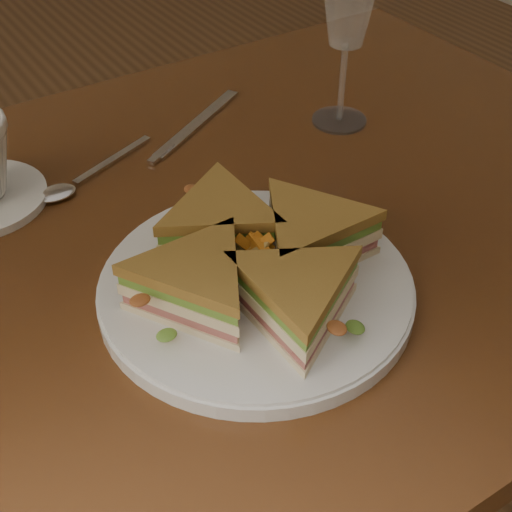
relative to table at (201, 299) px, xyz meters
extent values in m
cube|color=#3A1E0D|center=(0.00, 0.00, 0.08)|extent=(1.20, 0.80, 0.04)
cylinder|color=#351D10|center=(0.54, 0.34, -0.30)|extent=(0.06, 0.06, 0.71)
cylinder|color=silver|center=(0.00, -0.12, 0.11)|extent=(0.31, 0.31, 0.02)
cube|color=silver|center=(-0.02, 0.19, 0.10)|extent=(0.12, 0.06, 0.00)
ellipsoid|color=silver|center=(-0.10, 0.15, 0.10)|extent=(0.05, 0.03, 0.01)
cube|color=silver|center=(0.12, 0.21, 0.10)|extent=(0.18, 0.11, 0.00)
cube|color=silver|center=(0.04, 0.16, 0.10)|extent=(0.05, 0.03, 0.00)
cylinder|color=white|center=(0.29, 0.11, 0.10)|extent=(0.07, 0.07, 0.00)
cylinder|color=white|center=(0.29, 0.11, 0.16)|extent=(0.01, 0.01, 0.11)
camera|label=1|loc=(-0.28, -0.55, 0.58)|focal=50.00mm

